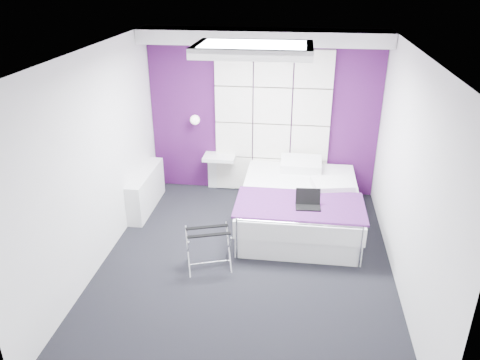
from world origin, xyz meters
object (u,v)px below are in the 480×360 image
object	(u,v)px
bed	(299,205)
luggage_rack	(209,249)
wall_lamp	(196,119)
nightstand	(220,157)
radiator	(146,190)
laptop	(308,202)

from	to	relation	value
bed	luggage_rack	world-z (taller)	bed
wall_lamp	bed	xyz separation A→B (m)	(1.68, -0.94, -0.92)
luggage_rack	nightstand	bearing A→B (deg)	77.69
radiator	luggage_rack	size ratio (longest dim) A/B	2.29
luggage_rack	laptop	world-z (taller)	laptop
nightstand	luggage_rack	size ratio (longest dim) A/B	0.96
wall_lamp	laptop	bearing A→B (deg)	-39.63
nightstand	luggage_rack	distance (m)	2.16
bed	luggage_rack	xyz separation A→B (m)	(-1.08, -1.23, -0.04)
bed	radiator	bearing A→B (deg)	175.67
nightstand	laptop	distance (m)	2.02
bed	wall_lamp	bearing A→B (deg)	150.93
radiator	bed	distance (m)	2.33
nightstand	radiator	bearing A→B (deg)	-144.77
nightstand	laptop	size ratio (longest dim) A/B	1.58
laptop	bed	bearing A→B (deg)	97.63
wall_lamp	laptop	size ratio (longest dim) A/B	0.47
radiator	nightstand	world-z (taller)	nightstand
nightstand	laptop	xyz separation A→B (m)	(1.41, -1.44, 0.01)
wall_lamp	nightstand	world-z (taller)	wall_lamp
radiator	laptop	world-z (taller)	laptop
wall_lamp	nightstand	size ratio (longest dim) A/B	0.30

